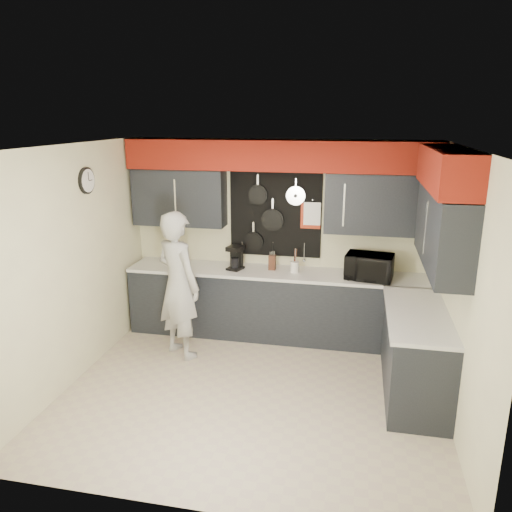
% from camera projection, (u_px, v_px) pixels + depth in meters
% --- Properties ---
extents(ground, '(4.00, 4.00, 0.00)m').
position_uv_depth(ground, '(252.00, 391.00, 5.42)').
color(ground, tan).
rests_on(ground, ground).
extents(back_wall_assembly, '(4.00, 0.36, 2.60)m').
position_uv_depth(back_wall_assembly, '(279.00, 186.00, 6.38)').
color(back_wall_assembly, beige).
rests_on(back_wall_assembly, ground).
extents(right_wall_assembly, '(0.36, 3.50, 2.60)m').
position_uv_depth(right_wall_assembly, '(446.00, 217.00, 4.78)').
color(right_wall_assembly, beige).
rests_on(right_wall_assembly, ground).
extents(left_wall_assembly, '(0.05, 3.50, 2.60)m').
position_uv_depth(left_wall_assembly, '(74.00, 262.00, 5.45)').
color(left_wall_assembly, beige).
rests_on(left_wall_assembly, ground).
extents(base_cabinets, '(3.95, 2.20, 0.92)m').
position_uv_depth(base_cabinets, '(309.00, 316.00, 6.26)').
color(base_cabinets, black).
rests_on(base_cabinets, ground).
extents(microwave, '(0.62, 0.47, 0.32)m').
position_uv_depth(microwave, '(369.00, 267.00, 6.18)').
color(microwave, black).
rests_on(microwave, base_cabinets).
extents(knife_block, '(0.09, 0.09, 0.20)m').
position_uv_depth(knife_block, '(272.00, 262.00, 6.57)').
color(knife_block, '#3E2213').
rests_on(knife_block, base_cabinets).
extents(utensil_crock, '(0.11, 0.11, 0.14)m').
position_uv_depth(utensil_crock, '(295.00, 267.00, 6.46)').
color(utensil_crock, white).
rests_on(utensil_crock, base_cabinets).
extents(coffee_maker, '(0.23, 0.26, 0.32)m').
position_uv_depth(coffee_maker, '(236.00, 257.00, 6.58)').
color(coffee_maker, black).
rests_on(coffee_maker, base_cabinets).
extents(person, '(0.79, 0.72, 1.82)m').
position_uv_depth(person, '(179.00, 285.00, 6.02)').
color(person, '#B3B2B0').
rests_on(person, ground).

